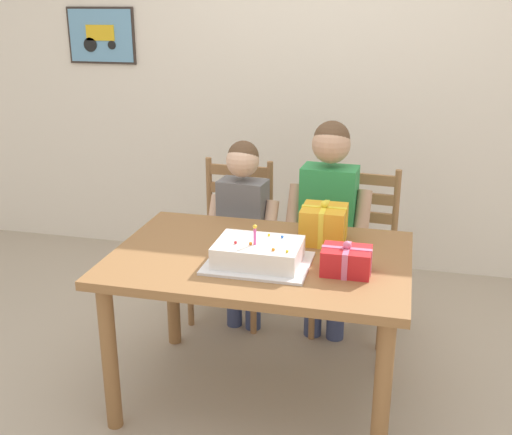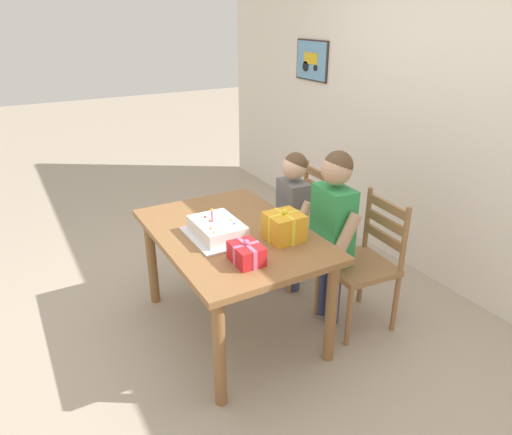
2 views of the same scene
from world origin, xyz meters
The scene contains 10 objects.
ground_plane centered at (0.00, 0.00, 0.00)m, with size 20.00×20.00×0.00m, color tan.
back_wall centered at (-0.01, 1.76, 1.30)m, with size 6.40×0.11×2.60m.
dining_table centered at (0.00, 0.00, 0.64)m, with size 1.32×0.91×0.74m.
birthday_cake centered at (0.02, -0.11, 0.79)m, with size 0.44×0.34×0.19m.
gift_box_red_large centered at (0.39, -0.11, 0.79)m, with size 0.21×0.16×0.14m.
gift_box_beside_cake centered at (0.25, 0.23, 0.82)m, with size 0.21×0.21×0.20m.
chair_left centered at (-0.36, 0.81, 0.47)m, with size 0.43×0.43×0.92m.
chair_right centered at (0.37, 0.81, 0.47)m, with size 0.45×0.45×0.92m.
child_older centered at (0.22, 0.63, 0.75)m, with size 0.45×0.26×1.23m.
child_younger centered at (-0.25, 0.63, 0.67)m, with size 0.41×0.24×1.10m.
Camera 2 is at (2.40, -1.17, 2.02)m, focal length 32.63 mm.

